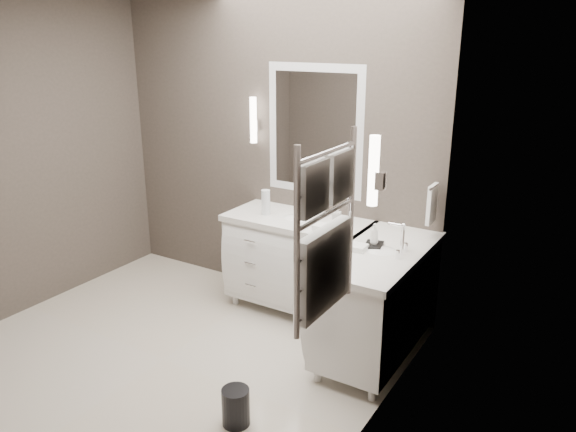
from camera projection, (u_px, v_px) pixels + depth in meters
The scene contains 19 objects.
floor at pixel (164, 360), 4.22m from camera, with size 3.20×3.00×0.01m, color beige.
wall_back at pixel (271, 148), 5.01m from camera, with size 3.20×0.01×2.70m, color #443C36.
wall_left at pixel (6, 159), 4.59m from camera, with size 0.01×3.00×2.70m, color #443C36.
wall_right at pixel (369, 227), 3.00m from camera, with size 0.01×3.00×2.70m, color #443C36.
vanity_back at pixel (298, 258), 4.83m from camera, with size 1.24×0.59×0.97m.
vanity_right at pixel (378, 296), 4.14m from camera, with size 0.59×1.24×0.97m.
mirror_back at pixel (314, 131), 4.71m from camera, with size 0.90×0.02×1.10m.
mirror_right at pixel (418, 162), 3.59m from camera, with size 0.02×0.90×1.10m.
sconce_back at pixel (253, 121), 4.93m from camera, with size 0.06×0.06×0.40m.
sconce_right at pixel (374, 172), 3.14m from camera, with size 0.06×0.06×0.40m.
towel_bar_corner at pixel (432, 203), 4.21m from camera, with size 0.03×0.22×0.30m.
towel_ladder at pixel (325, 240), 2.69m from camera, with size 0.06×0.58×0.90m.
waste_bin at pixel (236, 407), 3.49m from camera, with size 0.18×0.18×0.25m, color black.
amenity_tray_back at pixel (338, 227), 4.46m from camera, with size 0.16×0.12×0.02m, color black.
amenity_tray_right at pixel (374, 245), 4.08m from camera, with size 0.12×0.16×0.02m, color black.
water_bottle at pixel (266, 202), 4.78m from camera, with size 0.08×0.08×0.21m, color silver.
soap_bottle_a at pixel (336, 215), 4.47m from camera, with size 0.07×0.07×0.15m, color white.
soap_bottle_b at pixel (340, 221), 4.41m from camera, with size 0.07×0.07×0.10m, color black.
soap_bottle_c at pixel (374, 234), 4.05m from camera, with size 0.06×0.06×0.15m, color white.
Camera 1 is at (2.71, -2.64, 2.34)m, focal length 35.00 mm.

